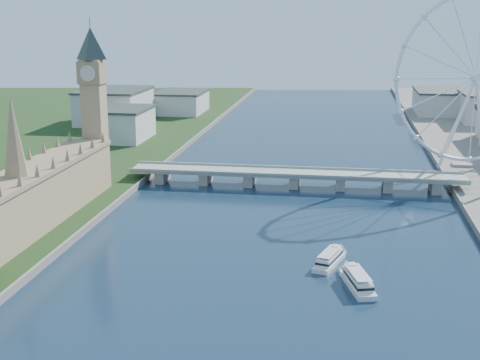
# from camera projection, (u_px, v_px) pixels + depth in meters

# --- Properties ---
(parliament_range) EXTENTS (24.00, 200.00, 70.00)m
(parliament_range) POSITION_uv_depth(u_px,v_px,m) (19.00, 205.00, 332.37)
(parliament_range) COLOR tan
(parliament_range) RESTS_ON ground
(big_ben) EXTENTS (20.02, 20.02, 110.00)m
(big_ben) POSITION_uv_depth(u_px,v_px,m) (93.00, 86.00, 424.27)
(big_ben) COLOR tan
(big_ben) RESTS_ON ground
(westminster_bridge) EXTENTS (220.00, 22.00, 9.50)m
(westminster_bridge) POSITION_uv_depth(u_px,v_px,m) (295.00, 176.00, 440.86)
(westminster_bridge) COLOR gray
(westminster_bridge) RESTS_ON ground
(london_eye) EXTENTS (113.60, 39.12, 124.30)m
(london_eye) POSITION_uv_depth(u_px,v_px,m) (476.00, 78.00, 461.08)
(london_eye) COLOR silver
(london_eye) RESTS_ON ground
(city_skyline) EXTENTS (505.00, 280.00, 32.00)m
(city_skyline) POSITION_uv_depth(u_px,v_px,m) (352.00, 108.00, 681.88)
(city_skyline) COLOR beige
(city_skyline) RESTS_ON ground
(tour_boat_near) EXTENTS (16.31, 31.08, 6.67)m
(tour_boat_near) POSITION_uv_depth(u_px,v_px,m) (329.00, 264.00, 304.38)
(tour_boat_near) COLOR silver
(tour_boat_near) RESTS_ON ground
(tour_boat_far) EXTENTS (16.82, 33.58, 7.22)m
(tour_boat_far) POSITION_uv_depth(u_px,v_px,m) (357.00, 287.00, 278.88)
(tour_boat_far) COLOR silver
(tour_boat_far) RESTS_ON ground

